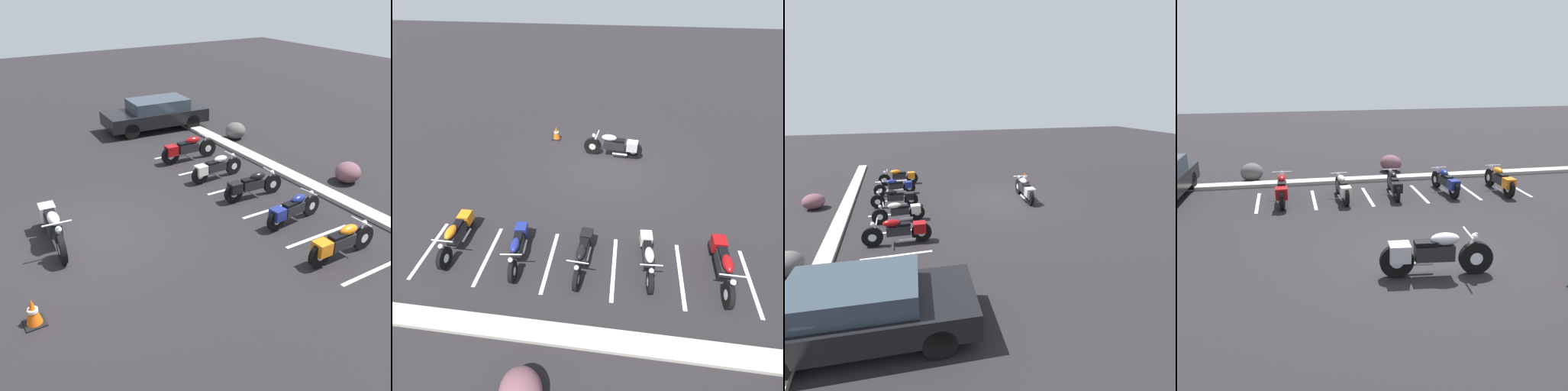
% 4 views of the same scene
% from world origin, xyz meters
% --- Properties ---
extents(ground, '(60.00, 60.00, 0.00)m').
position_xyz_m(ground, '(0.00, 0.00, 0.00)').
color(ground, black).
extents(motorcycle_silver_featured, '(2.40, 0.68, 0.94)m').
position_xyz_m(motorcycle_silver_featured, '(-0.24, -0.81, 0.50)').
color(motorcycle_silver_featured, black).
rests_on(motorcycle_silver_featured, ground).
extents(parked_bike_0, '(0.61, 2.17, 0.86)m').
position_xyz_m(parked_bike_0, '(-3.27, 4.80, 0.45)').
color(parked_bike_0, black).
rests_on(parked_bike_0, ground).
extents(parked_bike_1, '(0.55, 1.95, 0.77)m').
position_xyz_m(parked_bike_1, '(-1.39, 4.73, 0.41)').
color(parked_bike_1, black).
rests_on(parked_bike_1, ground).
extents(parked_bike_2, '(0.56, 1.98, 0.78)m').
position_xyz_m(parked_bike_2, '(0.32, 4.86, 0.41)').
color(parked_bike_2, black).
rests_on(parked_bike_2, ground).
extents(parked_bike_3, '(0.57, 1.96, 0.77)m').
position_xyz_m(parked_bike_3, '(2.11, 4.84, 0.41)').
color(parked_bike_3, black).
rests_on(parked_bike_3, ground).
extents(parked_bike_4, '(0.58, 2.06, 0.81)m').
position_xyz_m(parked_bike_4, '(3.95, 4.62, 0.43)').
color(parked_bike_4, black).
rests_on(parked_bike_4, ground).
extents(concrete_curb, '(18.00, 0.50, 0.12)m').
position_xyz_m(concrete_curb, '(0.00, 6.98, 0.06)').
color(concrete_curb, '#A8A399').
rests_on(concrete_curb, ground).
extents(landscape_rock_0, '(1.15, 1.18, 0.65)m').
position_xyz_m(landscape_rock_0, '(1.00, 8.25, 0.32)').
color(landscape_rock_0, brown).
rests_on(landscape_rock_0, ground).
extents(landscape_rock_1, '(1.06, 1.06, 0.66)m').
position_xyz_m(landscape_rock_1, '(-4.37, 7.74, 0.33)').
color(landscape_rock_1, '#4E4C4B').
rests_on(landscape_rock_1, ground).
extents(stall_line_0, '(0.10, 2.10, 0.00)m').
position_xyz_m(stall_line_0, '(-4.05, 4.97, 0.00)').
color(stall_line_0, white).
rests_on(stall_line_0, ground).
extents(stall_line_1, '(0.10, 2.10, 0.00)m').
position_xyz_m(stall_line_1, '(-2.29, 4.97, 0.00)').
color(stall_line_1, white).
rests_on(stall_line_1, ground).
extents(stall_line_2, '(0.10, 2.10, 0.00)m').
position_xyz_m(stall_line_2, '(-0.53, 4.97, 0.00)').
color(stall_line_2, white).
rests_on(stall_line_2, ground).
extents(stall_line_3, '(0.10, 2.10, 0.00)m').
position_xyz_m(stall_line_3, '(1.23, 4.97, 0.00)').
color(stall_line_3, white).
rests_on(stall_line_3, ground).
extents(stall_line_4, '(0.10, 2.10, 0.00)m').
position_xyz_m(stall_line_4, '(2.99, 4.97, 0.00)').
color(stall_line_4, white).
rests_on(stall_line_4, ground).
extents(stall_line_5, '(0.10, 2.10, 0.00)m').
position_xyz_m(stall_line_5, '(4.75, 4.97, 0.00)').
color(stall_line_5, white).
rests_on(stall_line_5, ground).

